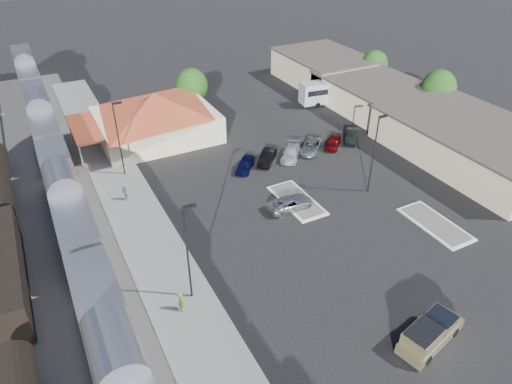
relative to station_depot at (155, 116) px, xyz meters
name	(u,v)px	position (x,y,z in m)	size (l,w,h in m)	color
ground	(273,221)	(4.56, -24.00, -3.13)	(280.00, 280.00, 0.00)	black
railbed	(42,237)	(-16.44, -16.00, -3.07)	(16.00, 100.00, 0.12)	#4C4944
platform	(140,222)	(-7.44, -18.00, -3.04)	(5.50, 92.00, 0.18)	gray
passenger_train	(68,205)	(-13.44, -16.06, -0.26)	(3.00, 104.00, 5.55)	silver
freight_cars	(5,274)	(-19.44, -22.40, -1.21)	(2.80, 46.00, 4.00)	black
station_depot	(155,116)	(0.00, 0.00, 0.00)	(18.35, 12.24, 6.20)	beige
buildings_east	(393,103)	(32.56, -9.72, -0.86)	(14.40, 51.40, 4.80)	#C6B28C
traffic_island_south	(297,200)	(8.56, -22.00, -3.03)	(3.30, 7.50, 0.21)	silver
traffic_island_north	(435,224)	(18.56, -32.00, -3.03)	(3.30, 7.50, 0.21)	silver
lamp_plat_s	(188,246)	(-6.34, -30.00, 2.21)	(1.08, 0.25, 9.00)	black
lamp_plat_n	(119,133)	(-6.34, -8.00, 2.21)	(1.08, 0.25, 9.00)	black
lamp_lot	(375,148)	(16.66, -24.00, 2.21)	(1.08, 0.25, 9.00)	black
tree_east_b	(438,88)	(38.56, -12.00, 1.09)	(4.94, 4.94, 6.96)	#382314
tree_east_c	(374,65)	(38.56, 2.00, 0.63)	(4.41, 4.41, 6.21)	#382314
tree_depot	(192,86)	(7.56, 6.00, 0.89)	(4.71, 4.71, 6.63)	#382314
pickup_truck	(431,332)	(7.45, -42.16, -2.19)	(6.07, 3.37, 1.98)	tan
suv	(290,203)	(7.18, -22.89, -2.44)	(2.29, 4.98, 1.38)	#ABADB3
coach_bus	(335,90)	(28.56, -0.90, -1.04)	(11.54, 4.03, 3.63)	silver
person_a	(181,301)	(-7.67, -31.01, -2.06)	(0.65, 0.43, 1.78)	#D1DA44
person_b	(125,193)	(-7.69, -13.57, -2.10)	(0.82, 0.64, 1.69)	silver
parked_car_a	(245,164)	(6.63, -13.40, -2.44)	(1.63, 4.06, 1.38)	#0C103F
parked_car_b	(267,157)	(9.83, -13.10, -2.42)	(1.51, 4.34, 1.43)	black
parked_car_c	(291,153)	(13.03, -13.40, -2.43)	(1.96, 4.82, 1.40)	silver
parked_car_d	(311,146)	(16.23, -13.10, -2.45)	(2.27, 4.93, 1.37)	gray
parked_car_e	(333,142)	(19.43, -13.40, -2.43)	(1.65, 4.09, 1.39)	#670B0E
parked_car_f	(352,136)	(22.63, -13.10, -2.42)	(1.51, 4.32, 1.42)	black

